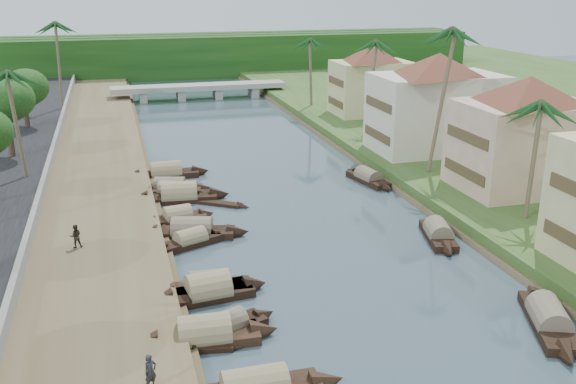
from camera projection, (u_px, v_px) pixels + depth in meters
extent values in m
plane|color=#384A55|center=(366.00, 302.00, 38.69)|extent=(220.00, 220.00, 0.00)
cube|color=brown|center=(93.00, 211.00, 52.82)|extent=(10.00, 180.00, 0.80)
cube|color=#2C4B1E|center=(472.00, 176.00, 61.60)|extent=(16.00, 180.00, 1.20)
cube|color=slate|center=(38.00, 204.00, 51.46)|extent=(0.40, 180.00, 1.10)
cube|color=#0F350E|center=(182.00, 58.00, 124.36)|extent=(120.00, 4.00, 8.00)
cube|color=#0F350E|center=(179.00, 56.00, 128.94)|extent=(120.00, 4.00, 8.00)
cube|color=#0F350E|center=(177.00, 53.00, 133.51)|extent=(120.00, 4.00, 8.00)
cube|color=gray|center=(199.00, 87.00, 103.94)|extent=(28.00, 4.00, 0.80)
cube|color=gray|center=(143.00, 96.00, 102.02)|extent=(1.20, 3.50, 1.80)
cube|color=gray|center=(181.00, 94.00, 103.53)|extent=(1.20, 3.50, 1.80)
cube|color=gray|center=(218.00, 93.00, 105.05)|extent=(1.20, 3.50, 1.80)
cube|color=gray|center=(253.00, 91.00, 106.56)|extent=(1.20, 3.50, 1.80)
cube|color=beige|center=(524.00, 146.00, 54.99)|extent=(11.00, 8.00, 7.50)
pyramid|color=brown|center=(530.00, 89.00, 53.46)|extent=(14.11, 14.11, 2.20)
cube|color=#4B3B23|center=(464.00, 172.00, 54.18)|extent=(0.10, 6.40, 0.90)
cube|color=#4B3B23|center=(467.00, 137.00, 53.23)|extent=(0.10, 6.40, 0.90)
cube|color=beige|center=(436.00, 113.00, 67.47)|extent=(13.00, 8.00, 8.00)
pyramid|color=brown|center=(439.00, 64.00, 65.86)|extent=(15.59, 15.59, 2.20)
cube|color=#4B3B23|center=(377.00, 135.00, 66.44)|extent=(0.10, 6.40, 0.90)
cube|color=#4B3B23|center=(378.00, 104.00, 65.44)|extent=(0.10, 6.40, 0.90)
cube|color=beige|center=(371.00, 88.00, 86.18)|extent=(10.00, 7.00, 7.00)
pyramid|color=brown|center=(373.00, 53.00, 84.73)|extent=(12.62, 12.62, 2.20)
cube|color=#4B3B23|center=(335.00, 102.00, 85.46)|extent=(0.10, 5.60, 0.90)
cube|color=#4B3B23|center=(336.00, 81.00, 84.57)|extent=(0.10, 5.60, 0.90)
cone|color=black|center=(328.00, 382.00, 30.51)|extent=(1.83, 1.79, 1.99)
cube|color=black|center=(225.00, 331.00, 35.09)|extent=(5.03, 3.18, 0.70)
cone|color=black|center=(265.00, 315.00, 36.58)|extent=(1.79, 1.79, 1.53)
cone|color=black|center=(181.00, 346.00, 33.54)|extent=(1.79, 1.79, 1.53)
cylinder|color=#6D6452|center=(225.00, 325.00, 34.97)|extent=(4.00, 2.82, 1.59)
cube|color=black|center=(205.00, 339.00, 34.30)|extent=(5.96, 2.27, 0.70)
cone|color=black|center=(265.00, 331.00, 34.95)|extent=(1.79, 1.87, 1.98)
cone|color=black|center=(142.00, 345.00, 33.59)|extent=(1.79, 1.87, 1.98)
cylinder|color=#988861|center=(204.00, 333.00, 34.18)|extent=(4.58, 2.28, 2.07)
cube|color=black|center=(209.00, 295.00, 39.13)|extent=(5.65, 2.75, 0.70)
cone|color=black|center=(255.00, 285.00, 40.20)|extent=(1.83, 2.07, 2.06)
cone|color=black|center=(159.00, 303.00, 38.01)|extent=(1.83, 2.07, 2.06)
cylinder|color=#988861|center=(208.00, 289.00, 39.01)|extent=(4.39, 2.67, 2.18)
cube|color=black|center=(210.00, 290.00, 39.70)|extent=(5.28, 2.12, 0.70)
cone|color=black|center=(256.00, 285.00, 40.27)|extent=(1.60, 1.75, 1.84)
cone|color=black|center=(163.00, 294.00, 39.09)|extent=(1.60, 1.75, 1.84)
cylinder|color=#6D6452|center=(210.00, 285.00, 39.58)|extent=(4.06, 2.13, 1.93)
cube|color=black|center=(191.00, 243.00, 46.79)|extent=(4.86, 3.17, 0.70)
cone|color=black|center=(221.00, 234.00, 48.29)|extent=(1.75, 1.74, 1.47)
cone|color=black|center=(159.00, 251.00, 45.24)|extent=(1.75, 1.74, 1.47)
cylinder|color=#988861|center=(190.00, 239.00, 46.67)|extent=(3.87, 2.79, 1.53)
cube|color=black|center=(178.00, 220.00, 51.30)|extent=(4.68, 2.46, 0.70)
cone|color=black|center=(207.00, 215.00, 52.31)|extent=(1.56, 1.71, 1.63)
cone|color=black|center=(147.00, 224.00, 50.24)|extent=(1.56, 1.71, 1.63)
cylinder|color=#988861|center=(178.00, 216.00, 51.18)|extent=(3.66, 2.33, 1.72)
cube|color=black|center=(192.00, 234.00, 48.54)|extent=(6.60, 3.41, 0.70)
cone|color=black|center=(239.00, 233.00, 48.56)|extent=(2.17, 2.09, 1.90)
cone|color=black|center=(146.00, 233.00, 48.46)|extent=(2.17, 2.09, 1.90)
cylinder|color=#6D6452|center=(192.00, 229.00, 48.42)|extent=(5.17, 3.11, 1.96)
cube|color=black|center=(173.00, 194.00, 57.47)|extent=(5.34, 3.42, 0.70)
cone|color=black|center=(204.00, 195.00, 57.15)|extent=(1.92, 1.93, 1.66)
cone|color=black|center=(142.00, 192.00, 57.74)|extent=(1.92, 1.93, 1.66)
cylinder|color=#988861|center=(173.00, 190.00, 57.35)|extent=(4.25, 3.04, 1.73)
cube|color=black|center=(179.00, 198.00, 56.42)|extent=(6.64, 2.74, 0.70)
cone|color=black|center=(220.00, 195.00, 57.04)|extent=(2.04, 2.14, 2.21)
cone|color=black|center=(137.00, 200.00, 55.76)|extent=(2.04, 2.14, 2.21)
cylinder|color=#988861|center=(179.00, 194.00, 56.30)|extent=(5.12, 2.70, 2.31)
cube|color=black|center=(170.00, 190.00, 58.80)|extent=(5.97, 3.05, 0.70)
cone|color=black|center=(205.00, 189.00, 58.79)|extent=(1.95, 1.82, 1.63)
cone|color=black|center=(135.00, 189.00, 58.76)|extent=(1.95, 1.82, 1.63)
cylinder|color=#6D6452|center=(170.00, 186.00, 58.68)|extent=(4.68, 2.76, 1.66)
cube|color=black|center=(166.00, 175.00, 63.09)|extent=(6.22, 2.08, 0.70)
cone|color=black|center=(201.00, 172.00, 63.96)|extent=(1.81, 1.83, 2.01)
cone|color=black|center=(130.00, 177.00, 62.16)|extent=(1.81, 1.83, 2.01)
cylinder|color=#988861|center=(166.00, 172.00, 62.97)|extent=(4.76, 2.14, 2.10)
cube|color=black|center=(548.00, 323.00, 35.90)|extent=(4.10, 6.74, 0.70)
cone|color=black|center=(532.00, 292.00, 39.29)|extent=(2.22, 2.33, 1.88)
cone|color=black|center=(568.00, 358.00, 32.46)|extent=(2.22, 2.33, 1.88)
cylinder|color=#6D6452|center=(549.00, 317.00, 35.78)|extent=(3.61, 5.34, 1.92)
cube|color=black|center=(438.00, 237.00, 48.00)|extent=(3.02, 5.73, 0.70)
cone|color=black|center=(429.00, 221.00, 50.86)|extent=(1.90, 1.91, 1.74)
cone|color=black|center=(449.00, 252.00, 45.09)|extent=(1.90, 1.91, 1.74)
cylinder|color=#6D6452|center=(438.00, 232.00, 47.88)|extent=(2.77, 4.49, 1.81)
cube|color=black|center=(368.00, 180.00, 61.52)|extent=(2.69, 5.73, 0.70)
cone|color=black|center=(351.00, 171.00, 64.08)|extent=(1.72, 1.83, 1.60)
cone|color=black|center=(387.00, 188.00, 58.91)|extent=(1.72, 1.83, 1.60)
cylinder|color=#6D6452|center=(368.00, 177.00, 61.40)|extent=(2.48, 4.47, 1.64)
cube|color=black|center=(203.00, 349.00, 33.57)|extent=(3.25, 1.22, 0.35)
cone|color=black|center=(237.00, 347.00, 33.74)|extent=(0.90, 0.83, 0.71)
cone|color=black|center=(168.00, 351.00, 33.39)|extent=(0.90, 0.83, 0.71)
cube|color=black|center=(218.00, 204.00, 55.41)|extent=(4.08, 3.21, 0.35)
cone|color=black|center=(244.00, 207.00, 54.63)|extent=(1.40, 1.34, 0.87)
cone|color=black|center=(192.00, 201.00, 56.18)|extent=(1.40, 1.34, 0.87)
cylinder|color=brown|center=(533.00, 162.00, 47.57)|extent=(0.54, 0.36, 8.91)
sphere|color=#17451B|center=(540.00, 105.00, 46.23)|extent=(3.20, 3.20, 3.20)
cylinder|color=brown|center=(437.00, 102.00, 58.85)|extent=(2.09, 0.36, 13.21)
sphere|color=#17451B|center=(442.00, 31.00, 56.84)|extent=(3.20, 3.20, 3.20)
cylinder|color=brown|center=(369.00, 86.00, 76.55)|extent=(1.39, 0.36, 10.52)
sphere|color=#17451B|center=(371.00, 43.00, 74.96)|extent=(3.20, 3.20, 3.20)
cylinder|color=brown|center=(18.00, 125.00, 57.02)|extent=(0.89, 0.36, 9.59)
sphere|color=#17451B|center=(11.00, 73.00, 55.57)|extent=(3.20, 3.20, 3.20)
cylinder|color=brown|center=(311.00, 73.00, 91.53)|extent=(0.69, 0.36, 9.41)
sphere|color=#17451B|center=(312.00, 40.00, 90.11)|extent=(3.20, 3.20, 3.20)
cylinder|color=brown|center=(58.00, 66.00, 87.73)|extent=(0.67, 0.36, 11.73)
sphere|color=#17451B|center=(54.00, 24.00, 85.96)|extent=(3.20, 3.20, 3.20)
cylinder|color=#473629|center=(10.00, 138.00, 64.74)|extent=(0.60, 0.60, 3.87)
ellipsoid|color=#0F350E|center=(5.00, 102.00, 63.58)|extent=(5.06, 5.06, 4.16)
cylinder|color=#473629|center=(26.00, 114.00, 77.98)|extent=(0.60, 0.60, 3.18)
ellipsoid|color=#0F350E|center=(23.00, 89.00, 77.02)|extent=(5.34, 5.34, 4.39)
cylinder|color=#473629|center=(471.00, 130.00, 70.36)|extent=(0.60, 0.60, 3.40)
ellipsoid|color=#0F350E|center=(474.00, 100.00, 69.34)|extent=(4.11, 4.11, 3.38)
imported|color=#25232B|center=(150.00, 372.00, 28.93)|extent=(0.75, 0.68, 1.72)
imported|color=#2C281F|center=(76.00, 236.00, 44.34)|extent=(0.86, 0.70, 1.67)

